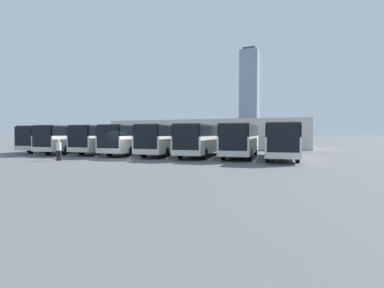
% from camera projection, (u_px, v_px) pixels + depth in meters
% --- Properties ---
extents(ground_plane, '(600.00, 600.00, 0.00)m').
position_uv_depth(ground_plane, '(120.00, 159.00, 27.24)').
color(ground_plane, '#5B5B60').
extents(bus_0, '(3.82, 11.64, 3.17)m').
position_uv_depth(bus_0, '(282.00, 139.00, 27.22)').
color(bus_0, silver).
rests_on(bus_0, ground_plane).
extents(curb_divider_0, '(0.89, 5.93, 0.15)m').
position_uv_depth(curb_divider_0, '(257.00, 159.00, 26.46)').
color(curb_divider_0, '#9E9E99').
rests_on(curb_divider_0, ground_plane).
extents(bus_1, '(3.82, 11.64, 3.17)m').
position_uv_depth(bus_1, '(241.00, 139.00, 29.23)').
color(bus_1, silver).
rests_on(bus_1, ground_plane).
extents(curb_divider_1, '(0.89, 5.93, 0.15)m').
position_uv_depth(curb_divider_1, '(217.00, 157.00, 28.48)').
color(curb_divider_1, '#9E9E99').
rests_on(curb_divider_1, ground_plane).
extents(bus_2, '(3.82, 11.64, 3.17)m').
position_uv_depth(bus_2, '(202.00, 139.00, 30.24)').
color(bus_2, silver).
rests_on(bus_2, ground_plane).
extents(curb_divider_2, '(0.89, 5.93, 0.15)m').
position_uv_depth(curb_divider_2, '(177.00, 156.00, 29.48)').
color(curb_divider_2, '#9E9E99').
rests_on(curb_divider_2, ground_plane).
extents(bus_3, '(3.82, 11.64, 3.17)m').
position_uv_depth(bus_3, '(168.00, 138.00, 31.80)').
color(bus_3, silver).
rests_on(bus_3, ground_plane).
extents(curb_divider_3, '(0.89, 5.93, 0.15)m').
position_uv_depth(curb_divider_3, '(144.00, 155.00, 31.04)').
color(curb_divider_3, '#9E9E99').
rests_on(curb_divider_3, ground_plane).
extents(bus_4, '(3.82, 11.64, 3.17)m').
position_uv_depth(bus_4, '(136.00, 138.00, 33.11)').
color(bus_4, silver).
rests_on(bus_4, ground_plane).
extents(curb_divider_4, '(0.89, 5.93, 0.15)m').
position_uv_depth(curb_divider_4, '(112.00, 154.00, 32.35)').
color(curb_divider_4, '#9E9E99').
rests_on(curb_divider_4, ground_plane).
extents(bus_5, '(3.82, 11.64, 3.17)m').
position_uv_depth(bus_5, '(109.00, 138.00, 34.91)').
color(bus_5, silver).
rests_on(bus_5, ground_plane).
extents(curb_divider_5, '(0.89, 5.93, 0.15)m').
position_uv_depth(curb_divider_5, '(86.00, 153.00, 34.15)').
color(curb_divider_5, '#9E9E99').
rests_on(curb_divider_5, ground_plane).
extents(bus_6, '(3.82, 11.64, 3.17)m').
position_uv_depth(bus_6, '(78.00, 138.00, 35.64)').
color(bus_6, silver).
rests_on(bus_6, ground_plane).
extents(curb_divider_6, '(0.89, 5.93, 0.15)m').
position_uv_depth(curb_divider_6, '(54.00, 153.00, 34.88)').
color(curb_divider_6, '#9E9E99').
rests_on(curb_divider_6, ground_plane).
extents(bus_7, '(3.82, 11.64, 3.17)m').
position_uv_depth(bus_7, '(60.00, 138.00, 38.07)').
color(bus_7, silver).
rests_on(bus_7, ground_plane).
extents(pedestrian, '(0.57, 0.57, 1.80)m').
position_uv_depth(pedestrian, '(59.00, 149.00, 25.50)').
color(pedestrian, black).
rests_on(pedestrian, ground_plane).
extents(station_building, '(32.53, 13.70, 4.46)m').
position_uv_depth(station_building, '(210.00, 133.00, 50.72)').
color(station_building, beige).
rests_on(station_building, ground_plane).
extents(office_tower, '(15.55, 15.55, 76.72)m').
position_uv_depth(office_tower, '(250.00, 93.00, 263.58)').
color(office_tower, '#7F8EA3').
rests_on(office_tower, ground_plane).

